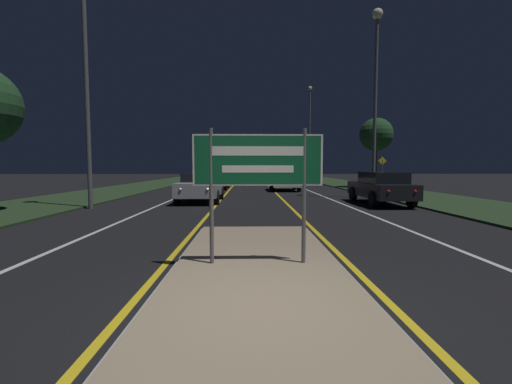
# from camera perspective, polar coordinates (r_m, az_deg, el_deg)

# --- Properties ---
(ground_plane) EXTENTS (160.00, 160.00, 0.00)m
(ground_plane) POSITION_cam_1_polar(r_m,az_deg,el_deg) (4.25, 0.95, -19.68)
(ground_plane) COLOR black
(median_island) EXTENTS (2.87, 7.18, 0.10)m
(median_island) POSITION_cam_1_polar(r_m,az_deg,el_deg) (5.93, 0.30, -12.25)
(median_island) COLOR #999993
(median_island) RESTS_ON ground_plane
(verge_left) EXTENTS (5.00, 100.00, 0.08)m
(verge_left) POSITION_cam_1_polar(r_m,az_deg,el_deg) (25.71, -22.49, 0.13)
(verge_left) COLOR #23381E
(verge_left) RESTS_ON ground_plane
(verge_right) EXTENTS (5.00, 100.00, 0.08)m
(verge_right) POSITION_cam_1_polar(r_m,az_deg,el_deg) (25.81, 20.79, 0.20)
(verge_right) COLOR #23381E
(verge_right) RESTS_ON ground_plane
(centre_line_yellow_left) EXTENTS (0.12, 70.00, 0.01)m
(centre_line_yellow_left) POSITION_cam_1_polar(r_m,az_deg,el_deg) (28.97, -4.08, 0.80)
(centre_line_yellow_left) COLOR gold
(centre_line_yellow_left) RESTS_ON ground_plane
(centre_line_yellow_right) EXTENTS (0.12, 70.00, 0.01)m
(centre_line_yellow_right) POSITION_cam_1_polar(r_m,az_deg,el_deg) (28.99, 2.35, 0.80)
(centre_line_yellow_right) COLOR gold
(centre_line_yellow_right) RESTS_ON ground_plane
(lane_line_white_left) EXTENTS (0.12, 70.00, 0.01)m
(lane_line_white_left) POSITION_cam_1_polar(r_m,az_deg,el_deg) (29.22, -9.13, 0.78)
(lane_line_white_left) COLOR silver
(lane_line_white_left) RESTS_ON ground_plane
(lane_line_white_right) EXTENTS (0.12, 70.00, 0.01)m
(lane_line_white_right) POSITION_cam_1_polar(r_m,az_deg,el_deg) (29.26, 7.39, 0.80)
(lane_line_white_right) COLOR silver
(lane_line_white_right) RESTS_ON ground_plane
(edge_line_white_left) EXTENTS (0.10, 70.00, 0.01)m
(edge_line_white_left) POSITION_cam_1_polar(r_m,az_deg,el_deg) (29.78, -14.86, 0.76)
(edge_line_white_left) COLOR silver
(edge_line_white_left) RESTS_ON ground_plane
(edge_line_white_right) EXTENTS (0.10, 70.00, 0.01)m
(edge_line_white_right) POSITION_cam_1_polar(r_m,az_deg,el_deg) (29.85, 13.09, 0.80)
(edge_line_white_right) COLOR silver
(edge_line_white_right) RESTS_ON ground_plane
(highway_sign) EXTENTS (2.15, 0.07, 2.26)m
(highway_sign) POSITION_cam_1_polar(r_m,az_deg,el_deg) (5.69, 0.31, 4.21)
(highway_sign) COLOR #56565B
(highway_sign) RESTS_ON median_island
(streetlight_left_near) EXTENTS (0.64, 0.64, 10.43)m
(streetlight_left_near) POSITION_cam_1_polar(r_m,az_deg,el_deg) (16.54, -26.69, 23.38)
(streetlight_left_near) COLOR #56565B
(streetlight_left_near) RESTS_ON ground_plane
(streetlight_right_near) EXTENTS (0.57, 0.57, 10.08)m
(streetlight_right_near) POSITION_cam_1_polar(r_m,az_deg,el_deg) (20.39, 19.36, 18.09)
(streetlight_right_near) COLOR #56565B
(streetlight_right_near) RESTS_ON ground_plane
(streetlight_right_far) EXTENTS (0.45, 0.45, 10.34)m
(streetlight_right_far) POSITION_cam_1_polar(r_m,az_deg,el_deg) (38.00, 8.93, 10.80)
(streetlight_right_far) COLOR #56565B
(streetlight_right_far) RESTS_ON ground_plane
(car_receding_0) EXTENTS (1.86, 4.59, 1.49)m
(car_receding_0) POSITION_cam_1_polar(r_m,az_deg,el_deg) (16.70, 20.06, 0.76)
(car_receding_0) COLOR black
(car_receding_0) RESTS_ON ground_plane
(car_receding_1) EXTENTS (2.01, 4.07, 1.44)m
(car_receding_1) POSITION_cam_1_polar(r_m,az_deg,el_deg) (24.96, 4.75, 1.97)
(car_receding_1) COLOR silver
(car_receding_1) RESTS_ON ground_plane
(car_approaching_0) EXTENTS (2.02, 4.21, 1.40)m
(car_approaching_0) POSITION_cam_1_polar(r_m,az_deg,el_deg) (17.10, -9.18, 0.91)
(car_approaching_0) COLOR #B7B7BC
(car_approaching_0) RESTS_ON ground_plane
(car_approaching_1) EXTENTS (1.89, 4.43, 1.37)m
(car_approaching_1) POSITION_cam_1_polar(r_m,az_deg,el_deg) (26.67, -6.68, 2.04)
(car_approaching_1) COLOR maroon
(car_approaching_1) RESTS_ON ground_plane
(warning_sign) EXTENTS (0.60, 0.06, 2.37)m
(warning_sign) POSITION_cam_1_polar(r_m,az_deg,el_deg) (26.13, 20.29, 3.48)
(warning_sign) COLOR #56565B
(warning_sign) RESTS_ON verge_right
(roadside_palm_right) EXTENTS (2.61, 2.61, 5.52)m
(roadside_palm_right) POSITION_cam_1_polar(r_m,az_deg,el_deg) (29.13, 19.41, 8.98)
(roadside_palm_right) COLOR #4C3823
(roadside_palm_right) RESTS_ON verge_right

